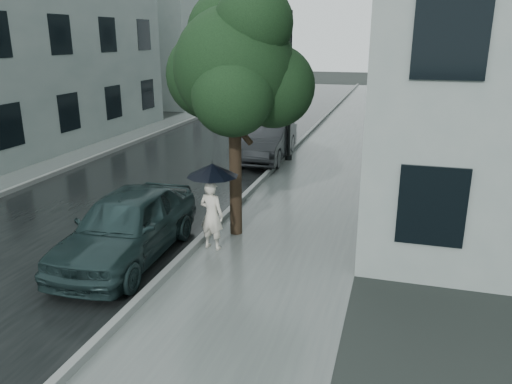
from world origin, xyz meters
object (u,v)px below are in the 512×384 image
(street_tree, at_px, (236,66))
(car_near, at_px, (127,225))
(pedestrian, at_px, (212,215))
(lamp_post, at_px, (286,76))
(car_far, at_px, (267,140))

(street_tree, relative_size, car_near, 1.29)
(street_tree, height_order, car_near, street_tree)
(pedestrian, bearing_deg, lamp_post, -76.50)
(lamp_post, height_order, car_far, lamp_post)
(car_near, relative_size, car_far, 0.97)
(car_near, bearing_deg, car_far, 84.88)
(pedestrian, bearing_deg, car_far, -71.85)
(car_far, bearing_deg, car_near, -94.92)
(street_tree, distance_m, lamp_post, 7.62)
(lamp_post, bearing_deg, car_far, -153.46)
(street_tree, xyz_separation_m, lamp_post, (-0.56, 7.56, -0.78))
(lamp_post, xyz_separation_m, car_far, (-0.69, -0.15, -2.41))
(pedestrian, relative_size, street_tree, 0.28)
(pedestrian, distance_m, car_far, 8.58)
(street_tree, height_order, lamp_post, street_tree)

